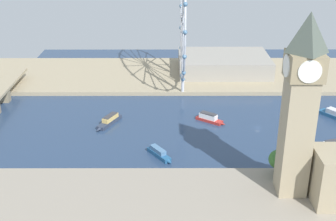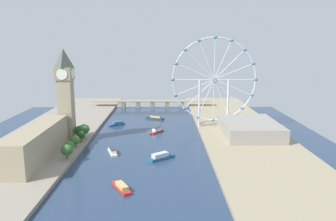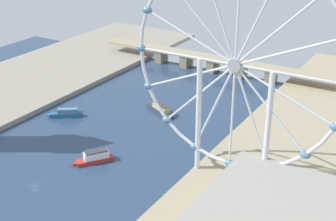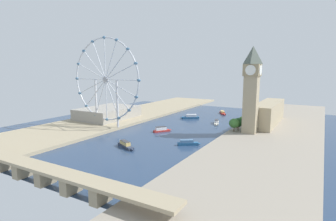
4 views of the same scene
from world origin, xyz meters
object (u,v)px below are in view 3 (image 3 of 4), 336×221
tour_boat_3 (95,157)px  tour_boat_5 (66,113)px  ferris_wheel (235,67)px  river_bridge (213,61)px  tour_boat_1 (160,109)px

tour_boat_3 → tour_boat_5: 58.80m
ferris_wheel → river_bridge: 161.78m
river_bridge → ferris_wheel: bearing=-61.2°
river_bridge → tour_boat_3: bearing=-86.3°
tour_boat_1 → ferris_wheel: bearing=169.8°
tour_boat_3 → tour_boat_5: bearing=-88.4°
river_bridge → tour_boat_1: (6.03, -84.62, -5.56)m
tour_boat_1 → tour_boat_3: tour_boat_3 is taller
tour_boat_3 → tour_boat_1: bearing=-141.1°
river_bridge → tour_boat_5: size_ratio=9.31×
tour_boat_5 → river_bridge: bearing=-143.3°
ferris_wheel → tour_boat_5: (-113.33, 16.49, -53.82)m
tour_boat_3 → river_bridge: bearing=-140.6°
ferris_wheel → tour_boat_5: bearing=171.7°
tour_boat_3 → tour_boat_5: size_ratio=1.00×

